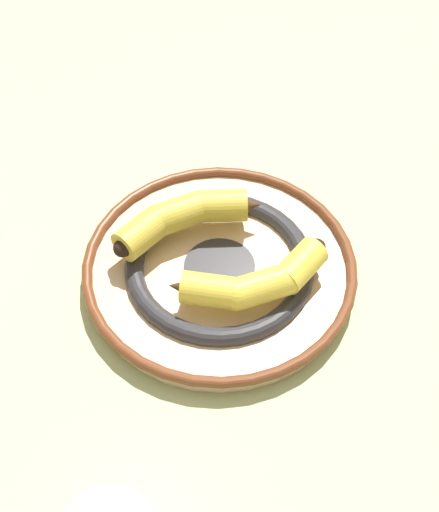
{
  "coord_description": "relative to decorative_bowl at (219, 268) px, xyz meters",
  "views": [
    {
      "loc": [
        -0.25,
        0.46,
        0.67
      ],
      "look_at": [
        0.02,
        0.03,
        0.04
      ],
      "focal_mm": 50.0,
      "sensor_mm": 36.0,
      "label": 1
    }
  ],
  "objects": [
    {
      "name": "ground_plane",
      "position": [
        -0.02,
        -0.03,
        -0.02
      ],
      "size": [
        2.8,
        2.8,
        0.0
      ],
      "primitive_type": "plane",
      "color": "#B2C693"
    },
    {
      "name": "decorative_bowl",
      "position": [
        0.0,
        0.0,
        0.0
      ],
      "size": [
        0.32,
        0.32,
        0.03
      ],
      "color": "beige",
      "rests_on": "ground_plane"
    },
    {
      "name": "banana_a",
      "position": [
        -0.06,
        0.02,
        0.04
      ],
      "size": [
        0.13,
        0.16,
        0.04
      ],
      "rotation": [
        0.0,
        0.0,
        4.07
      ],
      "color": "yellow",
      "rests_on": "decorative_bowl"
    },
    {
      "name": "banana_b",
      "position": [
        0.06,
        -0.02,
        0.04
      ],
      "size": [
        0.13,
        0.17,
        0.04
      ],
      "rotation": [
        0.0,
        0.0,
        7.29
      ],
      "color": "gold",
      "rests_on": "decorative_bowl"
    }
  ]
}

